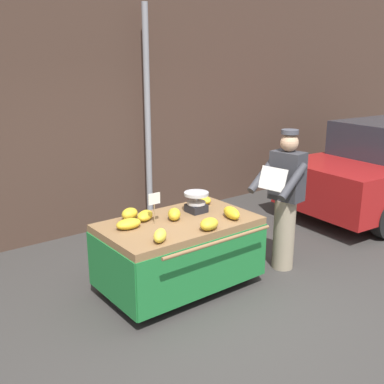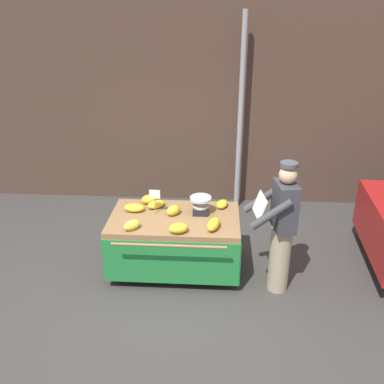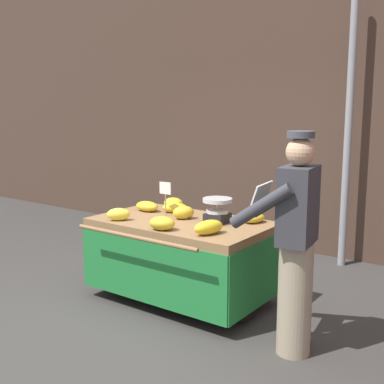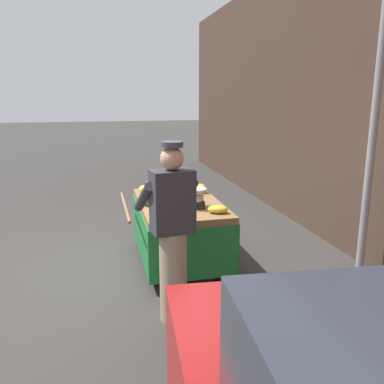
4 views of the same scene
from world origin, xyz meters
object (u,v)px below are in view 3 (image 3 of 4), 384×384
object	(u,v)px
banana_bunch_6	(147,206)
banana_bunch_2	(209,227)
street_pole	(348,130)
banana_bunch_0	(162,223)
banana_bunch_1	(119,214)
banana_bunch_7	(173,203)
banana_bunch_5	(254,218)
vendor_person	(295,244)
banana_cart	(182,243)
banana_bunch_4	(183,212)
price_sign	(165,191)
banana_bunch_3	(175,208)
weighing_scale	(217,210)

from	to	relation	value
banana_bunch_6	banana_bunch_2	bearing A→B (deg)	-21.13
street_pole	banana_bunch_0	distance (m)	2.66
banana_bunch_2	banana_bunch_6	bearing A→B (deg)	158.87
banana_bunch_1	banana_bunch_7	distance (m)	0.74
street_pole	banana_bunch_5	size ratio (longest dim) A/B	14.01
street_pole	vendor_person	bearing A→B (deg)	-79.84
banana_cart	banana_bunch_7	size ratio (longest dim) A/B	8.24
banana_bunch_1	banana_bunch_0	bearing A→B (deg)	-3.91
street_pole	banana_bunch_5	distance (m)	1.89
banana_bunch_4	vendor_person	size ratio (longest dim) A/B	0.12
price_sign	banana_bunch_7	xyz separation A→B (m)	(-0.13, 0.30, -0.18)
street_pole	banana_bunch_3	bearing A→B (deg)	-123.55
banana_cart	banana_bunch_6	bearing A→B (deg)	167.20
street_pole	price_sign	xyz separation A→B (m)	(-1.16, -1.94, -0.57)
weighing_scale	banana_bunch_1	xyz separation A→B (m)	(-0.82, -0.48, -0.06)
banana_bunch_1	banana_bunch_2	distance (m)	1.00
banana_bunch_1	banana_bunch_7	bearing A→B (deg)	82.74
street_pole	banana_bunch_7	size ratio (longest dim) A/B	15.77
street_pole	banana_bunch_2	bearing A→B (deg)	-99.68
banana_bunch_3	banana_bunch_5	size ratio (longest dim) A/B	1.10
banana_bunch_2	banana_bunch_4	world-z (taller)	banana_bunch_4
banana_bunch_0	weighing_scale	bearing A→B (deg)	65.00
banana_cart	banana_bunch_0	xyz separation A→B (m)	(0.09, -0.40, 0.28)
street_pole	banana_bunch_0	world-z (taller)	street_pole
price_sign	vendor_person	world-z (taller)	vendor_person
banana_cart	street_pole	bearing A→B (deg)	65.94
banana_bunch_0	banana_bunch_5	size ratio (longest dim) A/B	0.99
banana_bunch_4	vendor_person	bearing A→B (deg)	-16.36
banana_bunch_0	banana_bunch_2	distance (m)	0.43
banana_bunch_1	price_sign	bearing A→B (deg)	62.83
vendor_person	banana_bunch_5	bearing A→B (deg)	137.11
banana_bunch_1	banana_bunch_3	size ratio (longest dim) A/B	0.87
banana_cart	banana_bunch_3	world-z (taller)	banana_bunch_3
banana_cart	banana_bunch_1	bearing A→B (deg)	-143.22
banana_bunch_3	banana_bunch_4	world-z (taller)	banana_bunch_4
weighing_scale	banana_bunch_5	xyz separation A→B (m)	(0.28, 0.20, -0.07)
price_sign	banana_bunch_4	world-z (taller)	price_sign
banana_bunch_2	banana_bunch_3	distance (m)	0.94
banana_bunch_2	vendor_person	size ratio (longest dim) A/B	0.17
weighing_scale	banana_bunch_4	size ratio (longest dim) A/B	1.32
weighing_scale	banana_bunch_7	world-z (taller)	weighing_scale
price_sign	banana_bunch_1	distance (m)	0.53
banana_cart	price_sign	distance (m)	0.54
vendor_person	banana_bunch_4	bearing A→B (deg)	163.64
banana_bunch_0	banana_bunch_2	bearing A→B (deg)	15.72
vendor_person	banana_bunch_3	bearing A→B (deg)	159.99
banana_bunch_3	banana_bunch_6	size ratio (longest dim) A/B	0.95
banana_cart	vendor_person	xyz separation A→B (m)	(1.32, -0.34, 0.29)
banana_bunch_1	banana_bunch_3	xyz separation A→B (m)	(0.21, 0.61, -0.01)
banana_bunch_4	banana_bunch_7	xyz separation A→B (m)	(-0.37, 0.31, -0.00)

